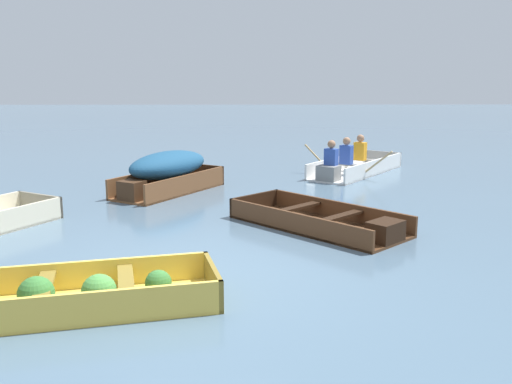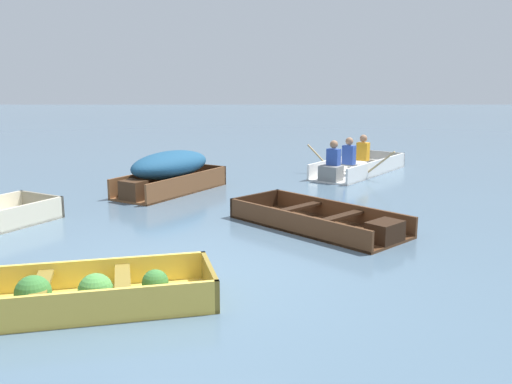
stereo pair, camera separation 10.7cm
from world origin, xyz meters
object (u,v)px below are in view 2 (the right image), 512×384
object	(u,v)px
skiff_dark_varnish_near_moored	(323,222)
rowboat_white_with_crew	(354,166)
skiff_wooden_brown_far_moored	(169,169)
dinghy_yellow_foreground	(73,295)

from	to	relation	value
skiff_dark_varnish_near_moored	rowboat_white_with_crew	size ratio (longest dim) A/B	0.89
skiff_dark_varnish_near_moored	skiff_wooden_brown_far_moored	size ratio (longest dim) A/B	1.07
skiff_wooden_brown_far_moored	rowboat_white_with_crew	distance (m)	4.60
dinghy_yellow_foreground	skiff_wooden_brown_far_moored	xyz separation A→B (m)	(0.10, 5.91, 0.33)
dinghy_yellow_foreground	skiff_wooden_brown_far_moored	bearing A→B (deg)	89.00
dinghy_yellow_foreground	rowboat_white_with_crew	distance (m)	9.01
rowboat_white_with_crew	dinghy_yellow_foreground	bearing A→B (deg)	-117.91
skiff_dark_varnish_near_moored	skiff_wooden_brown_far_moored	distance (m)	4.01
skiff_wooden_brown_far_moored	rowboat_white_with_crew	xyz separation A→B (m)	(4.11, 2.04, -0.25)
skiff_wooden_brown_far_moored	rowboat_white_with_crew	bearing A→B (deg)	26.42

